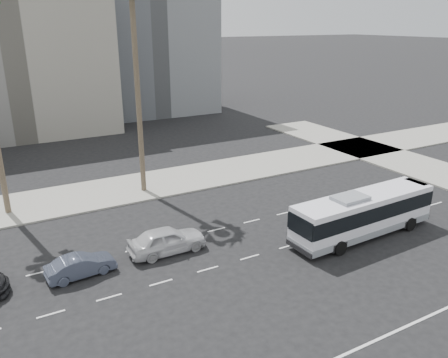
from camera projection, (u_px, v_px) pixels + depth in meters
ground at (288, 246)px, 29.67m from camera, size 700.00×700.00×0.00m
sidewalk_north at (190, 178)px, 42.41m from camera, size 120.00×7.00×0.15m
midrise_beige_west at (9, 62)px, 58.22m from camera, size 24.00×18.00×18.00m
midrise_gray_center at (137, 28)px, 71.79m from camera, size 20.00×20.00×26.00m
city_bus at (363, 213)px, 30.62m from camera, size 11.35×2.93×3.24m
car_a at (167, 240)px, 28.69m from camera, size 2.05×5.04×1.71m
car_b at (81, 266)px, 26.06m from camera, size 1.73×4.08×1.31m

